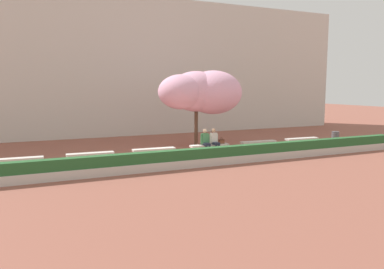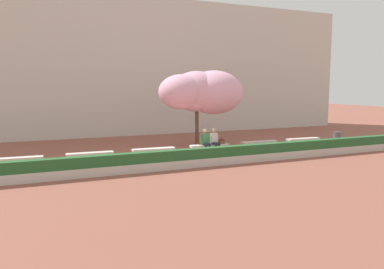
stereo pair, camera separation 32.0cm
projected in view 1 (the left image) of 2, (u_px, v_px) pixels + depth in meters
The scene contains 14 objects.
ground_plane at pixel (183, 155), 19.02m from camera, with size 100.00×100.00×0.00m, color #8E5142.
building_facade at pixel (128, 68), 27.82m from camera, with size 34.81×4.00×9.71m, color beige.
stone_bench_west_end at pixel (17, 161), 15.87m from camera, with size 2.14×0.51×0.45m.
stone_bench_near_west at pixel (90, 156), 17.11m from camera, with size 2.14×0.51×0.45m.
stone_bench_center at pixel (154, 151), 18.36m from camera, with size 2.14×0.51×0.45m.
stone_bench_near_east at pixel (209, 147), 19.60m from camera, with size 2.14×0.51×0.45m.
stone_bench_east_end at pixel (258, 143), 20.85m from camera, with size 2.14×0.51×0.45m.
stone_bench_far_east at pixel (302, 140), 22.09m from camera, with size 2.14×0.51×0.45m.
person_seated_left at pixel (206, 140), 19.40m from camera, with size 0.51×0.68×1.29m.
person_seated_right at pixel (214, 140), 19.61m from camera, with size 0.51×0.70×1.29m.
handbag at pixel (221, 141), 19.85m from camera, with size 0.30×0.15×0.34m.
cherry_tree_main at pixel (201, 92), 21.22m from camera, with size 4.96×3.25×4.38m.
planter_hedge_foreground at pixel (208, 157), 16.42m from camera, with size 22.19×0.50×0.80m.
trash_bin at pixel (335, 138), 22.51m from camera, with size 0.44×0.44×0.78m, color #4C4C51.
Camera 1 is at (-7.26, -17.28, 3.45)m, focal length 35.00 mm.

